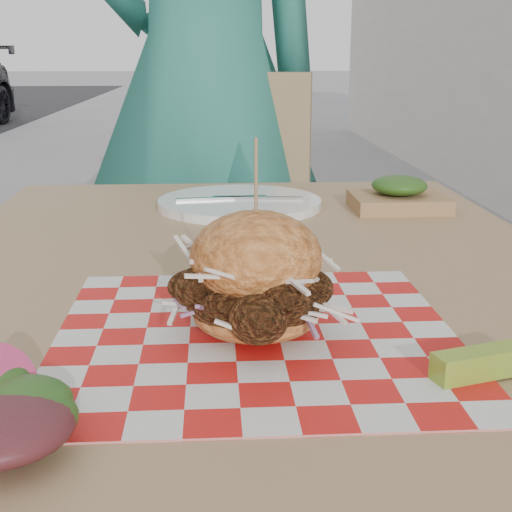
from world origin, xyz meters
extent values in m
imported|color=#29786A|center=(0.16, 1.28, 0.94)|extent=(0.80, 0.66, 1.88)
cube|color=#A2795A|center=(0.22, 0.22, 0.73)|extent=(0.80, 1.20, 0.04)
cylinder|color=#333338|center=(-0.12, 0.76, 0.35)|extent=(0.05, 0.05, 0.71)
cylinder|color=#333338|center=(0.56, 0.76, 0.35)|extent=(0.05, 0.05, 0.71)
cube|color=#A2795A|center=(0.22, 1.09, 0.45)|extent=(0.50, 0.50, 0.04)
cube|color=#A2795A|center=(0.26, 1.28, 0.70)|extent=(0.42, 0.13, 0.50)
cylinder|color=#333338|center=(0.00, 0.95, 0.21)|extent=(0.03, 0.03, 0.43)
cylinder|color=#333338|center=(0.35, 0.87, 0.21)|extent=(0.03, 0.03, 0.43)
cylinder|color=#333338|center=(0.08, 1.30, 0.21)|extent=(0.03, 0.03, 0.43)
cylinder|color=#333338|center=(0.43, 1.22, 0.21)|extent=(0.03, 0.03, 0.43)
cube|color=red|center=(0.21, 0.04, 0.75)|extent=(0.36, 0.36, 0.00)
ellipsoid|color=#D17E3B|center=(0.21, 0.04, 0.77)|extent=(0.11, 0.11, 0.04)
ellipsoid|color=brown|center=(0.21, 0.04, 0.79)|extent=(0.13, 0.12, 0.06)
ellipsoid|color=#D17E3B|center=(0.21, 0.04, 0.82)|extent=(0.12, 0.12, 0.08)
cylinder|color=#A2795A|center=(0.21, 0.04, 0.88)|extent=(0.00, 0.00, 0.09)
cube|color=#8AAA31|center=(0.39, -0.06, 0.76)|extent=(0.10, 0.05, 0.02)
ellipsoid|color=#3F1419|center=(0.04, -0.12, 0.76)|extent=(0.08, 0.08, 0.03)
ellipsoid|color=#214915|center=(0.03, -0.09, 0.76)|extent=(0.08, 0.08, 0.03)
cylinder|color=#DD3D79|center=(0.03, -0.10, 0.79)|extent=(0.05, 0.05, 0.04)
cylinder|color=white|center=(0.22, 0.60, 0.76)|extent=(0.27, 0.27, 0.01)
cube|color=silver|center=(0.19, 0.60, 0.77)|extent=(0.15, 0.03, 0.00)
cube|color=silver|center=(0.25, 0.60, 0.77)|extent=(0.15, 0.03, 0.00)
cube|color=#9B7246|center=(0.48, 0.56, 0.76)|extent=(0.15, 0.12, 0.02)
ellipsoid|color=#214915|center=(0.48, 0.56, 0.79)|extent=(0.09, 0.09, 0.03)
camera|label=1|loc=(0.17, -0.56, 1.00)|focal=50.00mm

